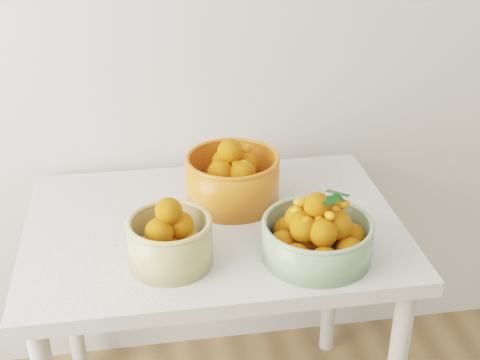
# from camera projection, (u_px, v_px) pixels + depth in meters

# --- Properties ---
(table) EXTENTS (1.00, 0.70, 0.75)m
(table) POSITION_uv_depth(u_px,v_px,m) (214.00, 253.00, 1.83)
(table) COLOR silver
(table) RESTS_ON ground
(bowl_cream) EXTENTS (0.26, 0.26, 0.18)m
(bowl_cream) POSITION_uv_depth(u_px,v_px,m) (170.00, 240.00, 1.60)
(bowl_cream) COLOR tan
(bowl_cream) RESTS_ON table
(bowl_green) EXTENTS (0.31, 0.31, 0.18)m
(bowl_green) POSITION_uv_depth(u_px,v_px,m) (317.00, 235.00, 1.62)
(bowl_green) COLOR #83A577
(bowl_green) RESTS_ON table
(bowl_orange) EXTENTS (0.33, 0.33, 0.19)m
(bowl_orange) POSITION_uv_depth(u_px,v_px,m) (233.00, 178.00, 1.86)
(bowl_orange) COLOR orange
(bowl_orange) RESTS_ON table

